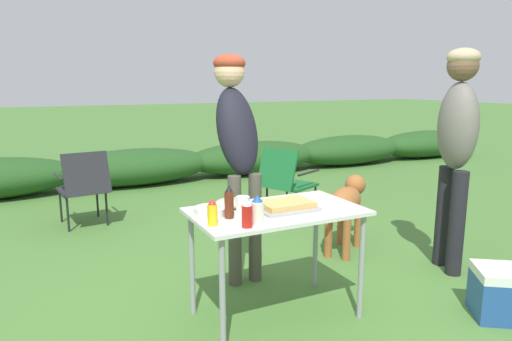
{
  "coord_description": "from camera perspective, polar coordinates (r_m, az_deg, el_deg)",
  "views": [
    {
      "loc": [
        -1.37,
        -2.48,
        1.55
      ],
      "look_at": [
        0.12,
        0.55,
        0.89
      ],
      "focal_mm": 32.0,
      "sensor_mm": 36.0,
      "label": 1
    }
  ],
  "objects": [
    {
      "name": "dog",
      "position": [
        4.29,
        11.24,
        -4.01
      ],
      "size": [
        0.78,
        0.61,
        0.67
      ],
      "rotation": [
        0.0,
        0.0,
        -0.94
      ],
      "color": "#9E5B2D",
      "rests_on": "ground"
    },
    {
      "name": "mayo_bottle",
      "position": [
        2.63,
        0.17,
        -5.0
      ],
      "size": [
        0.08,
        0.08,
        0.17
      ],
      "color": "silver",
      "rests_on": "folding_table"
    },
    {
      "name": "camp_chair_green_behind_table",
      "position": [
        5.23,
        -20.72,
        -1.64
      ],
      "size": [
        0.53,
        0.64,
        0.83
      ],
      "rotation": [
        0.0,
        0.0,
        0.12
      ],
      "color": "#232328",
      "rests_on": "ground"
    },
    {
      "name": "shrub_hedge",
      "position": [
        7.18,
        -14.77,
        0.44
      ],
      "size": [
        14.4,
        0.9,
        0.55
      ],
      "color": "#234C1E",
      "rests_on": "ground"
    },
    {
      "name": "paper_cup_stack",
      "position": [
        2.65,
        -1.67,
        -4.94
      ],
      "size": [
        0.08,
        0.08,
        0.16
      ],
      "primitive_type": "cylinder",
      "color": "white",
      "rests_on": "folding_table"
    },
    {
      "name": "hot_sauce_bottle",
      "position": [
        2.81,
        -1.44,
        -4.36
      ],
      "size": [
        0.06,
        0.06,
        0.13
      ],
      "color": "#CC4214",
      "rests_on": "folding_table"
    },
    {
      "name": "standing_person_in_dark_puffer",
      "position": [
        3.98,
        23.83,
        4.0
      ],
      "size": [
        0.4,
        0.46,
        1.81
      ],
      "rotation": [
        0.0,
        0.0,
        -1.92
      ],
      "color": "black",
      "rests_on": "ground"
    },
    {
      "name": "bbq_sauce_bottle",
      "position": [
        2.75,
        -3.39,
        -3.98
      ],
      "size": [
        0.06,
        0.06,
        0.21
      ],
      "color": "#562314",
      "rests_on": "folding_table"
    },
    {
      "name": "plate_stack",
      "position": [
        2.84,
        -5.71,
        -5.06
      ],
      "size": [
        0.2,
        0.2,
        0.05
      ],
      "primitive_type": "cylinder",
      "color": "white",
      "rests_on": "folding_table"
    },
    {
      "name": "food_tray",
      "position": [
        2.95,
        3.76,
        -4.41
      ],
      "size": [
        0.37,
        0.27,
        0.06
      ],
      "color": "#9E9EA3",
      "rests_on": "folding_table"
    },
    {
      "name": "mustard_bottle",
      "position": [
        2.63,
        -5.48,
        -5.27
      ],
      "size": [
        0.06,
        0.06,
        0.16
      ],
      "color": "yellow",
      "rests_on": "folding_table"
    },
    {
      "name": "ketchup_bottle",
      "position": [
        2.58,
        -1.12,
        -5.46
      ],
      "size": [
        0.06,
        0.06,
        0.16
      ],
      "color": "red",
      "rests_on": "folding_table"
    },
    {
      "name": "ground_plane",
      "position": [
        3.23,
        2.46,
        -17.62
      ],
      "size": [
        60.0,
        60.0,
        0.0
      ],
      "primitive_type": "plane",
      "color": "#477533"
    },
    {
      "name": "standing_person_in_gray_fleece",
      "position": [
        3.51,
        -2.42,
        4.52
      ],
      "size": [
        0.33,
        0.5,
        1.76
      ],
      "rotation": [
        0.0,
        0.0,
        0.02
      ],
      "color": "#4C473D",
      "rests_on": "ground"
    },
    {
      "name": "folding_table",
      "position": [
        2.97,
        2.56,
        -6.32
      ],
      "size": [
        1.1,
        0.64,
        0.74
      ],
      "color": "silver",
      "rests_on": "ground"
    },
    {
      "name": "mixing_bowl",
      "position": [
        3.0,
        -3.21,
        -4.06
      ],
      "size": [
        0.2,
        0.2,
        0.06
      ],
      "primitive_type": "ellipsoid",
      "color": "#ADBC99",
      "rests_on": "folding_table"
    },
    {
      "name": "camp_chair_near_hedge",
      "position": [
        5.14,
        3.77,
        -1.14
      ],
      "size": [
        0.73,
        0.67,
        0.83
      ],
      "rotation": [
        0.0,
        0.0,
        -1.13
      ],
      "color": "#19602D",
      "rests_on": "ground"
    }
  ]
}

